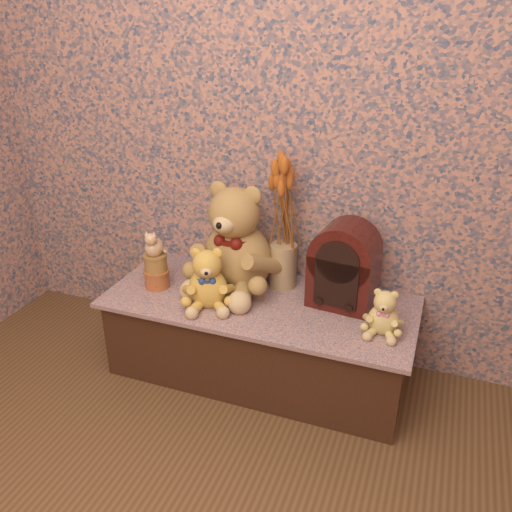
{
  "coord_description": "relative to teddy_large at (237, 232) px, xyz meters",
  "views": [
    {
      "loc": [
        0.72,
        -0.77,
        1.61
      ],
      "look_at": [
        0.0,
        1.16,
        0.63
      ],
      "focal_mm": 37.53,
      "sensor_mm": 36.0,
      "label": 1
    }
  ],
  "objects": [
    {
      "name": "display_shelf",
      "position": [
        0.15,
        -0.1,
        -0.47
      ],
      "size": [
        1.4,
        0.6,
        0.39
      ],
      "primitive_type": "cube",
      "color": "navy",
      "rests_on": "ground"
    },
    {
      "name": "teddy_large",
      "position": [
        0.0,
        0.0,
        0.0
      ],
      "size": [
        0.47,
        0.55,
        0.54
      ],
      "primitive_type": null,
      "rotation": [
        0.0,
        0.0,
        -0.1
      ],
      "color": "olive",
      "rests_on": "display_shelf"
    },
    {
      "name": "teddy_medium",
      "position": [
        -0.05,
        -0.22,
        -0.12
      ],
      "size": [
        0.32,
        0.34,
        0.29
      ],
      "primitive_type": null,
      "rotation": [
        0.0,
        0.0,
        0.39
      ],
      "color": "gold",
      "rests_on": "display_shelf"
    },
    {
      "name": "teddy_small",
      "position": [
        0.71,
        -0.17,
        -0.17
      ],
      "size": [
        0.17,
        0.2,
        0.21
      ],
      "primitive_type": null,
      "rotation": [
        0.0,
        0.0,
        0.0
      ],
      "color": "tan",
      "rests_on": "display_shelf"
    },
    {
      "name": "cathedral_radio",
      "position": [
        0.5,
        -0.01,
        -0.08
      ],
      "size": [
        0.3,
        0.23,
        0.39
      ],
      "primitive_type": null,
      "rotation": [
        0.0,
        0.0,
        -0.1
      ],
      "color": "#370F0A",
      "rests_on": "display_shelf"
    },
    {
      "name": "ceramic_vase",
      "position": [
        0.2,
        0.06,
        -0.16
      ],
      "size": [
        0.14,
        0.14,
        0.21
      ],
      "primitive_type": "cylinder",
      "rotation": [
        0.0,
        0.0,
        0.1
      ],
      "color": "tan",
      "rests_on": "display_shelf"
    },
    {
      "name": "dried_stalks",
      "position": [
        0.2,
        0.06,
        0.14
      ],
      "size": [
        0.23,
        0.23,
        0.39
      ],
      "primitive_type": null,
      "rotation": [
        0.0,
        0.0,
        -0.12
      ],
      "color": "#BA591D",
      "rests_on": "ceramic_vase"
    },
    {
      "name": "biscuit_tin_lower",
      "position": [
        -0.35,
        -0.16,
        -0.23
      ],
      "size": [
        0.14,
        0.14,
        0.08
      ],
      "primitive_type": "cylinder",
      "rotation": [
        0.0,
        0.0,
        -0.27
      ],
      "color": "#D08C3D",
      "rests_on": "display_shelf"
    },
    {
      "name": "biscuit_tin_upper",
      "position": [
        -0.35,
        -0.16,
        -0.14
      ],
      "size": [
        0.13,
        0.13,
        0.08
      ],
      "primitive_type": "cylinder",
      "rotation": [
        0.0,
        0.0,
        0.32
      ],
      "color": "tan",
      "rests_on": "biscuit_tin_lower"
    },
    {
      "name": "cat_figurine",
      "position": [
        -0.35,
        -0.16,
        -0.04
      ],
      "size": [
        0.11,
        0.12,
        0.13
      ],
      "primitive_type": null,
      "rotation": [
        0.0,
        0.0,
        0.17
      ],
      "color": "silver",
      "rests_on": "biscuit_tin_upper"
    }
  ]
}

